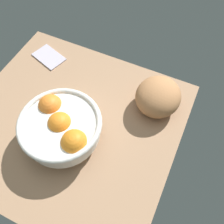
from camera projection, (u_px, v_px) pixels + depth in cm
name	position (u px, v px, depth cm)	size (l,w,h in cm)	color
ground_plane	(71.00, 125.00, 76.91)	(64.79, 60.64, 3.00)	#A37B5B
fruit_bowl	(61.00, 127.00, 67.63)	(22.92, 22.92, 11.00)	white
bread_loaf	(158.00, 97.00, 74.91)	(14.79, 13.69, 9.54)	#B97D4E
napkin_folded	(49.00, 56.00, 89.50)	(11.34, 7.22, 0.91)	#BEB5C8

